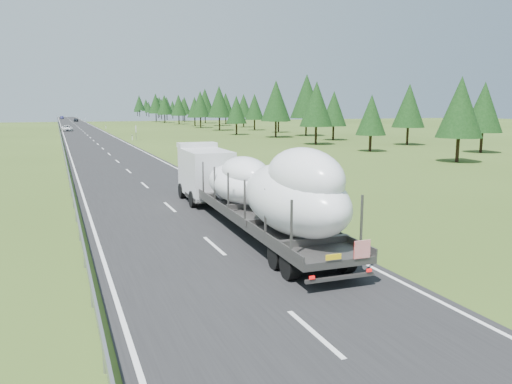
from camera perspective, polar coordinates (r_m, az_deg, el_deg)
name	(u,v)px	position (r m, az deg, el deg)	size (l,w,h in m)	color
ground	(314,334)	(13.76, 6.66, -15.78)	(400.00, 400.00, 0.00)	#354D19
road_surface	(87,135)	(111.20, -18.73, 6.19)	(10.00, 400.00, 0.02)	black
guardrail	(60,133)	(110.96, -21.49, 6.33)	(0.10, 400.00, 0.76)	slate
marker_posts	(98,124)	(166.44, -17.58, 7.44)	(0.13, 350.08, 1.00)	silver
highway_sign	(136,130)	(91.93, -13.57, 6.91)	(0.08, 0.90, 2.60)	slate
tree_line_right	(223,104)	(148.13, -3.79, 10.01)	(27.19, 352.61, 12.56)	black
boat_truck	(253,186)	(23.51, -0.35, 0.75)	(3.21, 19.28, 4.44)	silver
distant_van	(67,128)	(131.18, -20.79, 6.84)	(2.36, 5.12, 1.42)	white
distant_car_dark	(76,120)	(211.80, -19.89, 7.75)	(1.61, 3.99, 1.36)	black
distant_car_blue	(62,117)	(260.03, -21.31, 7.94)	(1.50, 4.30, 1.42)	#15173D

